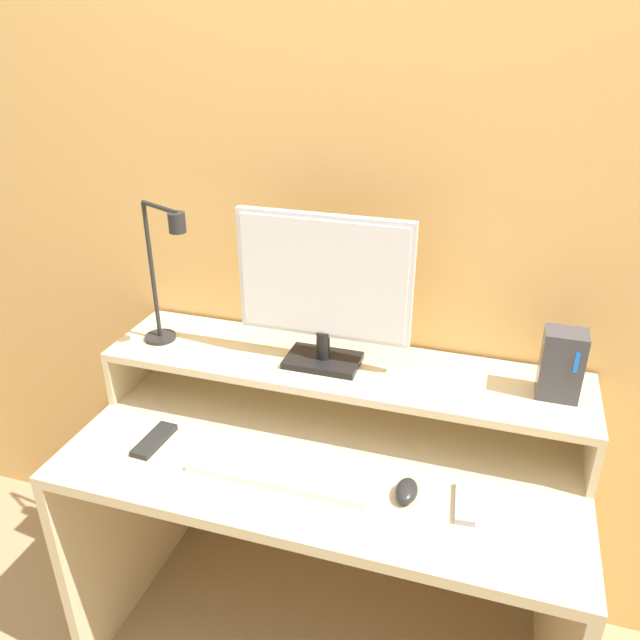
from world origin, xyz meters
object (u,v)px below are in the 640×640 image
at_px(monitor, 323,287).
at_px(remote_secondary, 465,503).
at_px(mouse, 406,491).
at_px(keyboard, 281,469).
at_px(remote_control, 154,440).
at_px(router_dock, 561,364).
at_px(desk_lamp, 164,275).

relative_size(monitor, remote_secondary, 3.38).
xyz_separation_m(mouse, remote_secondary, (0.13, 0.01, -0.01)).
height_order(monitor, remote_secondary, monitor).
xyz_separation_m(monitor, remote_secondary, (0.41, -0.24, -0.38)).
bearing_deg(keyboard, monitor, 84.39).
distance_m(remote_control, remote_secondary, 0.79).
distance_m(router_dock, remote_secondary, 0.40).
xyz_separation_m(monitor, remote_control, (-0.38, -0.25, -0.38)).
bearing_deg(router_dock, desk_lamp, -177.15).
height_order(monitor, desk_lamp, monitor).
bearing_deg(remote_control, mouse, -0.44).
height_order(monitor, router_dock, monitor).
distance_m(router_dock, keyboard, 0.71).
relative_size(desk_lamp, keyboard, 0.91).
distance_m(desk_lamp, router_dock, 1.03).
relative_size(monitor, desk_lamp, 1.11).
bearing_deg(remote_control, keyboard, -1.78).
xyz_separation_m(monitor, mouse, (0.28, -0.26, -0.37)).
bearing_deg(mouse, remote_secondary, 4.98).
height_order(mouse, remote_control, mouse).
distance_m(router_dock, remote_control, 1.03).
relative_size(desk_lamp, router_dock, 2.33).
bearing_deg(monitor, mouse, -42.59).
distance_m(mouse, remote_control, 0.66).
height_order(router_dock, remote_secondary, router_dock).
height_order(desk_lamp, remote_secondary, desk_lamp).
bearing_deg(keyboard, router_dock, 24.76).
relative_size(desk_lamp, remote_secondary, 3.04).
bearing_deg(remote_secondary, remote_control, -179.54).
distance_m(desk_lamp, remote_secondary, 0.95).
bearing_deg(keyboard, remote_control, 178.22).
xyz_separation_m(desk_lamp, mouse, (0.71, -0.23, -0.36)).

